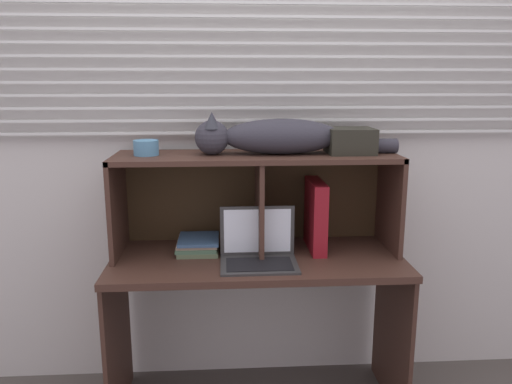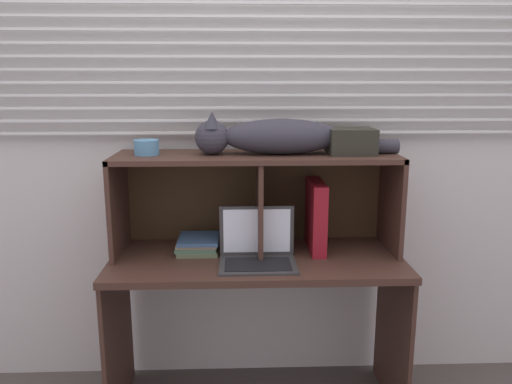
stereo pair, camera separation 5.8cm
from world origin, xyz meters
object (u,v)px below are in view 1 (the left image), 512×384
(cat, at_px, (273,137))
(storage_box, at_px, (350,141))
(laptop, at_px, (259,251))
(binder_upright, at_px, (316,215))
(book_stack, at_px, (198,244))
(small_basket, at_px, (146,148))

(cat, xyz_separation_m, storage_box, (0.34, -0.00, -0.02))
(laptop, distance_m, binder_upright, 0.33)
(laptop, bearing_deg, book_stack, 148.67)
(cat, height_order, book_stack, cat)
(binder_upright, distance_m, small_basket, 0.80)
(small_basket, bearing_deg, binder_upright, 0.00)
(small_basket, xyz_separation_m, storage_box, (0.88, 0.00, 0.02))
(book_stack, distance_m, storage_box, 0.82)
(cat, relative_size, binder_upright, 2.82)
(cat, height_order, small_basket, cat)
(cat, xyz_separation_m, laptop, (-0.07, -0.16, -0.46))
(small_basket, distance_m, storage_box, 0.88)
(laptop, height_order, binder_upright, binder_upright)
(laptop, xyz_separation_m, small_basket, (-0.47, 0.16, 0.42))
(laptop, bearing_deg, small_basket, 161.10)
(book_stack, xyz_separation_m, small_basket, (-0.21, 0.00, 0.44))
(book_stack, bearing_deg, small_basket, 179.65)
(cat, distance_m, binder_upright, 0.40)
(binder_upright, height_order, storage_box, storage_box)
(laptop, bearing_deg, storage_box, 21.57)
(laptop, height_order, small_basket, small_basket)
(small_basket, bearing_deg, storage_box, 0.00)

